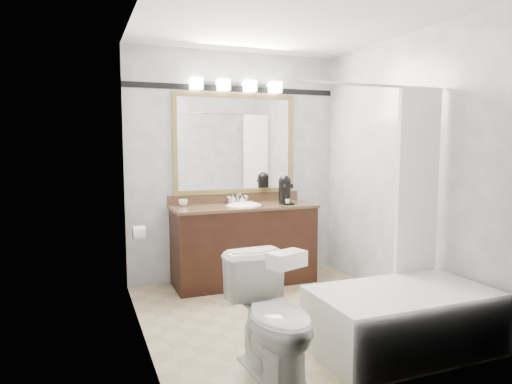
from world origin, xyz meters
TOP-DOWN VIEW (x-y plane):
  - room at (0.00, 0.00)m, footprint 2.42×2.62m
  - vanity at (0.00, 1.02)m, footprint 1.53×0.58m
  - mirror at (0.00, 1.28)m, footprint 1.40×0.04m
  - vanity_light_bar at (0.00, 1.23)m, footprint 1.02×0.14m
  - accent_stripe at (0.00, 1.29)m, footprint 2.40×0.01m
  - bathtub at (0.55, -0.90)m, footprint 1.30×0.75m
  - tp_roll at (-1.14, 0.66)m, footprint 0.11×0.12m
  - toilet at (-0.49, -0.92)m, footprint 0.49×0.79m
  - tissue_box at (-0.49, -1.12)m, footprint 0.26×0.20m
  - coffee_maker at (0.46, 0.96)m, footprint 0.16×0.20m
  - cup_left at (-0.62, 1.17)m, footprint 0.12×0.12m
  - soap_bottle_a at (-0.07, 1.16)m, footprint 0.05×0.05m
  - soap_bottle_b at (0.03, 1.15)m, footprint 0.08×0.08m
  - soap_bar at (0.10, 1.13)m, footprint 0.08×0.05m

SIDE VIEW (x-z plane):
  - bathtub at x=0.55m, z-range -0.70..1.26m
  - toilet at x=-0.49m, z-range 0.00..0.77m
  - vanity at x=0.00m, z-range -0.04..0.93m
  - tp_roll at x=-1.14m, z-range 0.64..0.76m
  - tissue_box at x=-0.49m, z-range 0.77..0.87m
  - soap_bar at x=0.10m, z-range 0.85..0.87m
  - cup_left at x=-0.62m, z-range 0.85..0.92m
  - soap_bottle_b at x=0.03m, z-range 0.85..0.93m
  - soap_bottle_a at x=-0.07m, z-range 0.85..0.95m
  - coffee_maker at x=0.46m, z-range 0.85..1.16m
  - room at x=0.00m, z-range -0.01..2.51m
  - mirror at x=0.00m, z-range 0.95..2.05m
  - accent_stripe at x=0.00m, z-range 2.07..2.13m
  - vanity_light_bar at x=0.00m, z-range 2.07..2.19m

